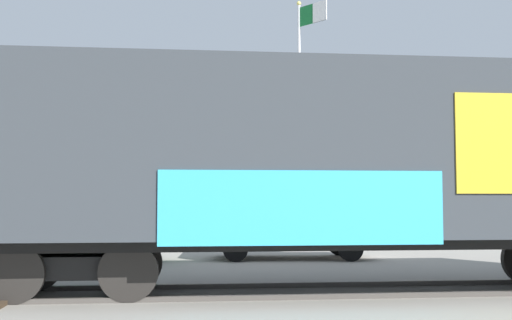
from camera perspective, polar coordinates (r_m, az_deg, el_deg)
ground_plane at (r=10.95m, az=2.83°, el=-11.83°), size 260.00×260.00×0.00m
track at (r=10.93m, az=2.69°, el=-11.64°), size 60.02×3.05×0.08m
freight_car at (r=11.05m, az=8.10°, el=0.15°), size 14.24×3.12×4.01m
flagpole at (r=24.79m, az=4.32°, el=6.43°), size 0.97×1.23×9.38m
hillside at (r=68.53m, az=-4.20°, el=-0.80°), size 118.76×30.20×14.58m
parked_car_green at (r=17.04m, az=-16.75°, el=-5.90°), size 4.61×1.87×1.63m
parked_car_white at (r=17.16m, az=2.97°, el=-6.00°), size 4.42×2.21×1.68m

